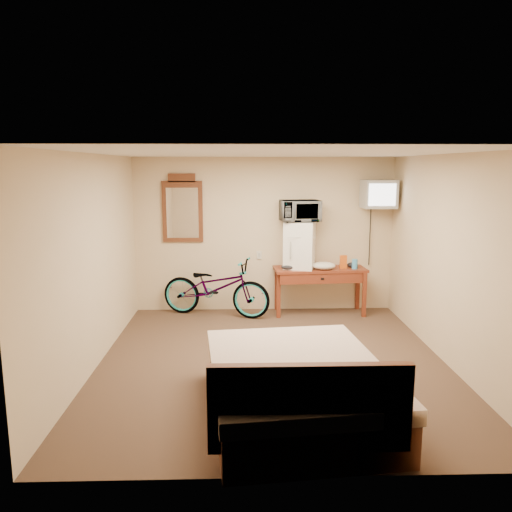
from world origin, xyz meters
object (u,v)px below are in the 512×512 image
Objects in this scene: blue_cup at (355,264)px; mini_fridge at (300,245)px; desk at (320,275)px; microwave at (300,211)px; crt_television at (379,194)px; wall_mirror at (182,209)px; bed at (297,388)px; bicycle at (216,287)px.

mini_fridge is at bearing 173.97° from blue_cup.
microwave is (-0.33, 0.04, 1.03)m from desk.
wall_mirror is (-3.09, 0.25, -0.25)m from crt_television.
mini_fridge is at bearing -131.39° from microwave.
desk is 2.48× the size of microwave.
mini_fridge reaches higher than bed.
blue_cup is (0.87, -0.09, -0.84)m from microwave.
microwave reaches higher than bicycle.
mini_fridge is at bearing 83.17° from bed.
bicycle reaches higher than bed.
wall_mirror is at bearing 175.34° from crt_television.
wall_mirror is (-2.74, 0.33, 0.85)m from blue_cup.
mini_fridge is 0.68× the size of wall_mirror.
wall_mirror reaches higher than microwave.
wall_mirror is at bearing 172.87° from desk.
bed is at bearing -68.20° from wall_mirror.
microwave is 1.80m from bicycle.
wall_mirror is at bearing 165.08° from microwave.
microwave is 0.34× the size of bicycle.
wall_mirror is 0.48× the size of bed.
bicycle is at bearing 105.54° from bed.
bicycle reaches higher than blue_cup.
desk is 2.45m from wall_mirror.
mini_fridge is at bearing 173.26° from desk.
mini_fridge reaches higher than bicycle.
bicycle is (-1.33, -0.09, -0.66)m from mini_fridge.
bed is (1.46, -3.64, -1.38)m from wall_mirror.
crt_television is at bearing 1.50° from desk.
blue_cup is 0.14× the size of wall_mirror.
microwave reaches higher than mini_fridge.
bed is (-0.41, -3.41, -0.83)m from mini_fridge.
mini_fridge is 3.53m from bed.
bed is at bearing -96.83° from mini_fridge.
desk is at bearing -178.50° from crt_television.
crt_television is at bearing 12.12° from blue_cup.
microwave reaches higher than desk.
wall_mirror is 1.36m from bicycle.
bicycle is (-2.20, 0.00, -0.36)m from blue_cup.
crt_television is 0.54× the size of wall_mirror.
crt_television is (1.22, -0.02, 0.80)m from mini_fridge.
blue_cup reaches higher than desk.
bed is (-0.41, -3.41, -1.37)m from microwave.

